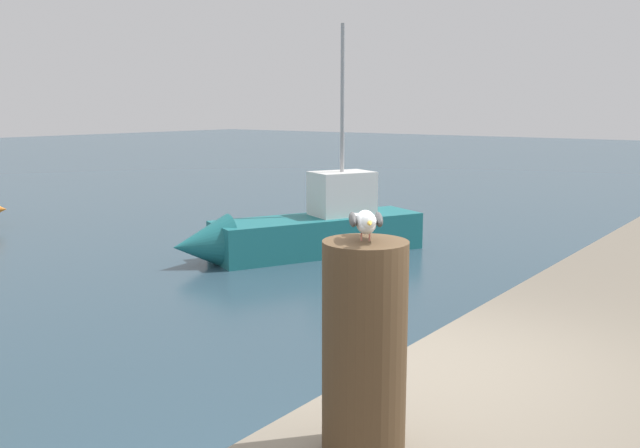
# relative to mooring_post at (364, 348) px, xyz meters

# --- Properties ---
(mooring_post) EXTENTS (0.38, 0.38, 0.98)m
(mooring_post) POSITION_rel_mooring_post_xyz_m (0.00, 0.00, 0.00)
(mooring_post) COLOR #4C3823
(mooring_post) RESTS_ON harbor_quay
(seagull) EXTENTS (0.34, 0.28, 0.14)m
(seagull) POSITION_rel_mooring_post_xyz_m (-0.01, -0.00, 0.58)
(seagull) COLOR #C67160
(seagull) RESTS_ON mooring_post
(boat_teal) EXTENTS (5.07, 3.15, 4.60)m
(boat_teal) POSITION_rel_mooring_post_xyz_m (7.73, 6.57, -1.32)
(boat_teal) COLOR #1E7075
(boat_teal) RESTS_ON ground_plane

